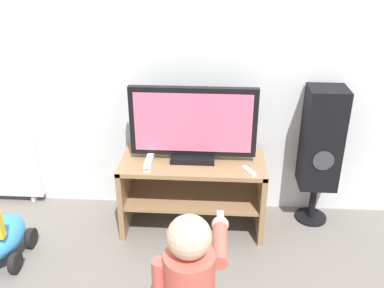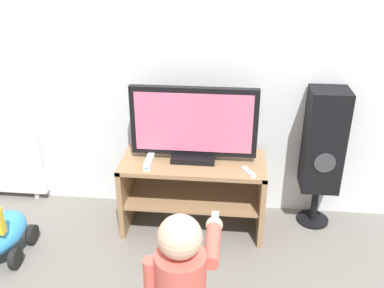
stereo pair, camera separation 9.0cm
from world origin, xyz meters
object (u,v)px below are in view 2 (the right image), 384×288
Objects in this scene: remote_primary at (248,172)px; radiator at (6,162)px; game_console at (149,162)px; speaker_tower at (323,143)px; ride_on_toy at (0,233)px; child at (182,284)px; television at (194,125)px.

radiator is at bearing 168.53° from remote_primary.
game_console is 1.47× the size of remote_primary.
speaker_tower is (1.19, 0.24, 0.08)m from game_console.
game_console is at bearing 175.88° from remote_primary.
remote_primary is at bearing 10.92° from ride_on_toy.
speaker_tower reaches higher than child.
television is at bearing 22.55° from game_console.
child is 2.14m from radiator.
game_console reaches higher than radiator.
ride_on_toy is at bearing -164.39° from speaker_tower.
ride_on_toy is 0.77m from radiator.
speaker_tower reaches higher than game_console.
child is 1.45× the size of radiator.
television is 1.90× the size of ride_on_toy.
ride_on_toy is at bearing -67.61° from radiator.
radiator is (-2.42, 0.10, -0.33)m from speaker_tower.
speaker_tower reaches higher than remote_primary.
child reaches higher than radiator.
remote_primary is at bearing -11.47° from radiator.
television reaches higher than child.
game_console is 1.13m from child.
television is 0.48m from remote_primary.
television reaches higher than remote_primary.
speaker_tower is at bearing 15.61° from ride_on_toy.
television is 1.62m from radiator.
radiator is (-1.53, 0.22, -0.48)m from television.
television is at bearing 93.01° from child.
speaker_tower is at bearing 28.87° from remote_primary.
radiator is at bearing 138.44° from child.
television is 1.23m from child.
remote_primary is 1.96m from radiator.
child is 0.86× the size of speaker_tower.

